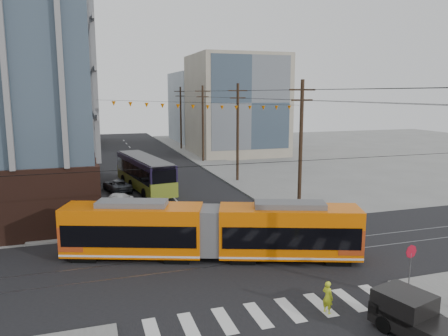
{
  "coord_description": "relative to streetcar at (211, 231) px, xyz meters",
  "views": [
    {
      "loc": [
        -7.89,
        -20.02,
        9.97
      ],
      "look_at": [
        1.36,
        8.79,
        4.74
      ],
      "focal_mm": 35.0,
      "sensor_mm": 36.0,
      "label": 1
    }
  ],
  "objects": [
    {
      "name": "utility_pole_far",
      "position": [
        9.42,
        51.68,
        3.78
      ],
      "size": [
        0.3,
        0.3,
        11.0
      ],
      "primitive_type": "cylinder",
      "color": "black",
      "rests_on": "ground"
    },
    {
      "name": "parked_car_grey",
      "position": [
        -4.04,
        20.58,
        -1.09
      ],
      "size": [
        3.02,
        4.82,
        1.24
      ],
      "primitive_type": "imported",
      "rotation": [
        0.0,
        0.0,
        3.37
      ],
      "color": "#474D56",
      "rests_on": "ground"
    },
    {
      "name": "parked_car_silver",
      "position": [
        -4.1,
        10.34,
        -0.97
      ],
      "size": [
        1.69,
        4.58,
        1.5
      ],
      "primitive_type": "imported",
      "rotation": [
        0.0,
        0.0,
        3.12
      ],
      "color": "#9CA0A7",
      "rests_on": "ground"
    },
    {
      "name": "bg_bldg_nw_far",
      "position": [
        -13.08,
        67.68,
        8.28
      ],
      "size": [
        16.0,
        18.0,
        20.0
      ],
      "primitive_type": "cube",
      "color": "gray",
      "rests_on": "ground"
    },
    {
      "name": "jersey_barrier",
      "position": [
        9.22,
        7.38,
        -1.3
      ],
      "size": [
        0.97,
        4.15,
        0.83
      ],
      "primitive_type": "cube",
      "rotation": [
        0.0,
        0.0,
        0.01
      ],
      "color": "slate",
      "rests_on": "ground"
    },
    {
      "name": "parked_car_white",
      "position": [
        -4.43,
        13.63,
        -1.02
      ],
      "size": [
        3.26,
        5.13,
        1.39
      ],
      "primitive_type": "imported",
      "rotation": [
        0.0,
        0.0,
        2.84
      ],
      "color": "silver",
      "rests_on": "ground"
    },
    {
      "name": "streetcar",
      "position": [
        0.0,
        0.0,
        0.0
      ],
      "size": [
        17.61,
        8.37,
        3.43
      ],
      "primitive_type": null,
      "rotation": [
        0.0,
        0.0,
        -0.34
      ],
      "color": "#DE5E03",
      "rests_on": "ground"
    },
    {
      "name": "bg_bldg_ne_far",
      "position": [
        18.92,
        63.68,
        5.28
      ],
      "size": [
        16.0,
        16.0,
        14.0
      ],
      "primitive_type": "cube",
      "color": "#8C99A5",
      "rests_on": "ground"
    },
    {
      "name": "pickup_truck",
      "position": [
        5.87,
        -11.71,
        -0.86
      ],
      "size": [
        3.06,
        5.34,
        1.71
      ],
      "primitive_type": null,
      "rotation": [
        0.0,
        0.0,
        0.26
      ],
      "color": "black",
      "rests_on": "ground"
    },
    {
      "name": "pedestrian",
      "position": [
        3.23,
        -8.08,
        -0.95
      ],
      "size": [
        0.54,
        0.65,
        1.54
      ],
      "primitive_type": "imported",
      "rotation": [
        0.0,
        0.0,
        1.93
      ],
      "color": "#CDDF24",
      "rests_on": "ground"
    },
    {
      "name": "bg_bldg_nw_near",
      "position": [
        -16.08,
        47.68,
        7.28
      ],
      "size": [
        18.0,
        16.0,
        18.0
      ],
      "primitive_type": "cube",
      "color": "#8C99A5",
      "rests_on": "ground"
    },
    {
      "name": "bg_bldg_ne_near",
      "position": [
        16.92,
        43.68,
        6.28
      ],
      "size": [
        14.0,
        14.0,
        16.0
      ],
      "primitive_type": "cube",
      "color": "gray",
      "rests_on": "ground"
    },
    {
      "name": "city_bus",
      "position": [
        -1.2,
        20.73,
        0.04
      ],
      "size": [
        4.66,
        12.64,
        3.5
      ],
      "primitive_type": null,
      "rotation": [
        0.0,
        0.0,
        0.16
      ],
      "color": "black",
      "rests_on": "ground"
    },
    {
      "name": "ground",
      "position": [
        0.92,
        -4.32,
        -1.72
      ],
      "size": [
        160.0,
        160.0,
        0.0
      ],
      "primitive_type": "plane",
      "color": "slate"
    },
    {
      "name": "stop_sign",
      "position": [
        8.3,
        -7.43,
        -0.55
      ],
      "size": [
        0.79,
        0.79,
        2.32
      ],
      "primitive_type": null,
      "rotation": [
        0.0,
        0.0,
        0.13
      ],
      "color": "#A80C21",
      "rests_on": "ground"
    }
  ]
}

